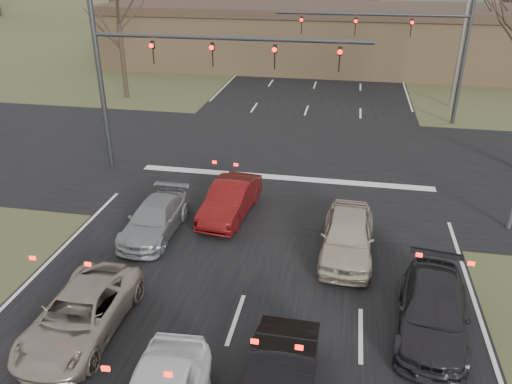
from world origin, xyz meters
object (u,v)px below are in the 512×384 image
mast_arm_far (416,37)px  car_charcoal_sedan (433,311)px  car_silver_suv (80,314)px  car_silver_ahead (348,236)px  streetlight_right_far (462,19)px  mast_arm_near (167,63)px  car_grey_ahead (155,219)px  car_red_ahead (230,200)px  building (346,37)px

mast_arm_far → car_charcoal_sedan: mast_arm_far is taller
mast_arm_far → car_silver_suv: bearing=-115.6°
car_charcoal_sedan → car_silver_ahead: size_ratio=1.03×
streetlight_right_far → car_silver_suv: size_ratio=2.22×
mast_arm_near → car_grey_ahead: (1.23, -5.79, -4.47)m
car_charcoal_sedan → streetlight_right_far: bearing=88.2°
car_charcoal_sedan → car_red_ahead: 8.87m
streetlight_right_far → car_charcoal_sedan: size_ratio=2.23×
car_charcoal_sedan → car_silver_ahead: 4.19m
streetlight_right_far → car_silver_ahead: 21.48m
car_silver_suv → car_charcoal_sedan: car_charcoal_sedan is taller
streetlight_right_far → car_silver_suv: 29.01m
car_charcoal_sedan → car_silver_ahead: car_silver_ahead is taller
building → car_grey_ahead: bearing=-101.0°
streetlight_right_far → car_silver_suv: bearing=-117.8°
car_red_ahead → car_silver_ahead: (4.59, -2.04, 0.06)m
streetlight_right_far → car_grey_ahead: streetlight_right_far is taller
building → car_red_ahead: 29.20m
car_grey_ahead → car_red_ahead: size_ratio=1.00×
mast_arm_near → streetlight_right_far: 20.20m
building → car_silver_suv: 36.84m
car_red_ahead → car_silver_ahead: car_silver_ahead is taller
streetlight_right_far → car_silver_ahead: streetlight_right_far is taller
mast_arm_far → mast_arm_near: bearing=-138.8°
streetlight_right_far → car_red_ahead: 21.54m
mast_arm_near → car_silver_suv: size_ratio=2.69×
mast_arm_far → car_grey_ahead: bearing=-122.8°
mast_arm_far → car_charcoal_sedan: 19.91m
building → car_silver_suv: size_ratio=9.41×
building → streetlight_right_far: 13.53m
building → mast_arm_far: mast_arm_far is taller
building → car_charcoal_sedan: size_ratio=9.46×
building → car_charcoal_sedan: (3.38, -34.40, -2.01)m
mast_arm_near → car_silver_suv: (1.23, -11.29, -4.45)m
building → mast_arm_far: 15.75m
car_charcoal_sedan → mast_arm_near: bearing=146.2°
building → car_silver_ahead: building is taller
mast_arm_near → car_silver_suv: mast_arm_near is taller
mast_arm_far → car_silver_suv: 24.00m
streetlight_right_far → car_silver_suv: streetlight_right_far is taller
car_grey_ahead → car_red_ahead: car_red_ahead is taller
building → mast_arm_near: 26.14m
car_grey_ahead → car_silver_ahead: car_silver_ahead is taller
car_grey_ahead → car_silver_ahead: size_ratio=0.95×
car_silver_suv → car_red_ahead: size_ratio=1.09×
car_charcoal_sedan → car_grey_ahead: 10.05m
mast_arm_near → building: bearing=73.9°
car_red_ahead → mast_arm_far: bearing=66.5°
mast_arm_far → car_charcoal_sedan: size_ratio=2.48×
streetlight_right_far → car_grey_ahead: (-13.32, -19.79, -4.99)m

